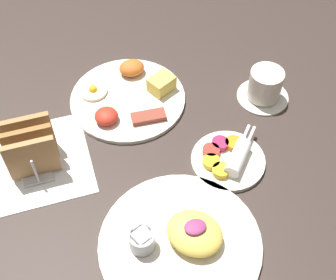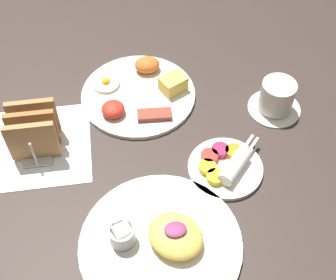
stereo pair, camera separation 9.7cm
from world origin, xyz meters
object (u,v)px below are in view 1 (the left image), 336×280
Objects in this scene: plate_condiments at (228,158)px; toast_rack at (31,148)px; plate_breakfast at (129,96)px; plate_foreground at (181,240)px; coffee_cup at (265,86)px.

toast_rack reaches higher than plate_condiments.
toast_rack is (-0.23, -0.12, 0.04)m from plate_breakfast.
plate_condiments is at bearing 44.30° from plate_foreground.
plate_breakfast is 0.89× the size of plate_foreground.
toast_rack is at bearing 130.95° from plate_foreground.
plate_foreground is at bearing -90.04° from plate_breakfast.
coffee_cup is at bearing 44.84° from plate_foreground.
plate_breakfast is 1.66× the size of plate_condiments.
coffee_cup is (0.30, -0.09, 0.02)m from plate_breakfast.
plate_condiments is at bearing -57.39° from plate_breakfast.
plate_condiments is 0.21m from coffee_cup.
coffee_cup is at bearing 3.53° from toast_rack.
toast_rack is at bearing 162.99° from plate_condiments.
coffee_cup is at bearing -16.29° from plate_breakfast.
toast_rack is (-0.23, 0.27, 0.04)m from plate_foreground.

